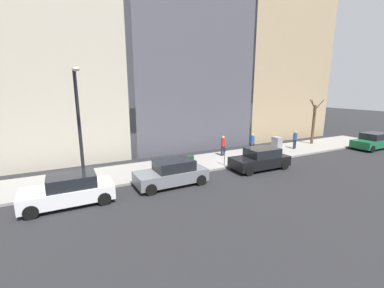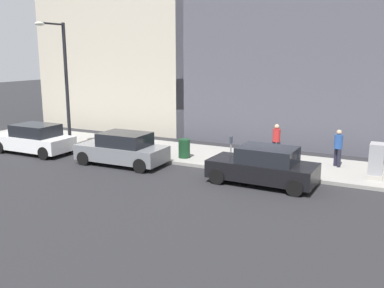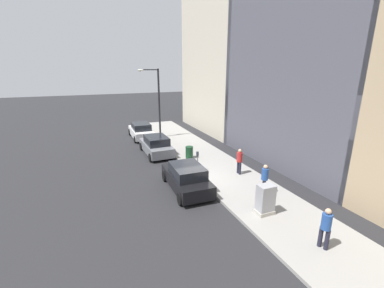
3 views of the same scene
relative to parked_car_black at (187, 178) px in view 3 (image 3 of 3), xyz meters
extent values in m
plane|color=#232326|center=(1.08, 0.69, -0.74)|extent=(120.00, 120.00, 0.00)
cube|color=gray|center=(3.08, 0.69, -0.66)|extent=(4.00, 36.00, 0.15)
cube|color=black|center=(0.00, 0.05, -0.17)|extent=(1.92, 4.25, 0.70)
cube|color=black|center=(0.00, -0.15, 0.48)|extent=(1.66, 2.24, 0.60)
cylinder|color=black|center=(-0.80, 1.63, -0.42)|extent=(0.24, 0.65, 0.64)
cylinder|color=black|center=(0.90, 1.58, -0.42)|extent=(0.24, 0.65, 0.64)
cylinder|color=black|center=(-0.89, -1.47, -0.42)|extent=(0.24, 0.65, 0.64)
cylinder|color=black|center=(0.81, -1.52, -0.42)|extent=(0.24, 0.65, 0.64)
cube|color=slate|center=(0.01, 6.83, -0.17)|extent=(1.87, 4.23, 0.70)
cube|color=black|center=(0.01, 6.63, 0.48)|extent=(1.64, 2.23, 0.60)
cylinder|color=black|center=(-0.87, 8.36, -0.42)|extent=(0.23, 0.64, 0.64)
cylinder|color=black|center=(0.83, 8.39, -0.42)|extent=(0.23, 0.64, 0.64)
cylinder|color=black|center=(-0.81, 5.26, -0.42)|extent=(0.23, 0.64, 0.64)
cylinder|color=black|center=(0.89, 5.29, -0.42)|extent=(0.23, 0.64, 0.64)
cube|color=white|center=(-0.09, 12.32, -0.17)|extent=(1.80, 4.20, 0.70)
cube|color=black|center=(-0.09, 12.12, 0.48)|extent=(1.60, 2.20, 0.60)
cylinder|color=black|center=(-0.94, 13.88, -0.42)|extent=(0.22, 0.64, 0.64)
cylinder|color=black|center=(0.76, 13.87, -0.42)|extent=(0.22, 0.64, 0.64)
cylinder|color=black|center=(-0.94, 10.78, -0.42)|extent=(0.22, 0.64, 0.64)
cylinder|color=black|center=(0.76, 10.77, -0.42)|extent=(0.22, 0.64, 0.64)
cylinder|color=slate|center=(1.53, 1.99, -0.06)|extent=(0.07, 0.07, 1.05)
cube|color=#2D333D|center=(1.53, 1.99, 0.61)|extent=(0.14, 0.10, 0.30)
cube|color=#A8A399|center=(2.38, -3.94, -0.50)|extent=(0.83, 0.61, 0.18)
cube|color=#939399|center=(2.38, -3.94, 0.22)|extent=(0.75, 0.55, 1.25)
cylinder|color=black|center=(1.63, 11.45, 2.66)|extent=(0.18, 0.18, 6.50)
cylinder|color=black|center=(0.83, 11.45, 5.81)|extent=(1.60, 0.10, 0.10)
ellipsoid|color=beige|center=(0.03, 11.45, 5.76)|extent=(0.56, 0.32, 0.20)
cylinder|color=#14381E|center=(1.98, 4.57, -0.14)|extent=(0.56, 0.56, 0.90)
cylinder|color=#1E1E2D|center=(2.95, -6.86, -0.18)|extent=(0.16, 0.16, 0.82)
cylinder|color=#1E1E2D|center=(2.88, -6.63, -0.18)|extent=(0.16, 0.16, 0.82)
cylinder|color=#23478C|center=(2.91, -6.74, 0.54)|extent=(0.36, 0.36, 0.62)
sphere|color=tan|center=(2.91, -6.74, 0.96)|extent=(0.22, 0.22, 0.22)
cylinder|color=#1E1E2D|center=(3.50, -2.37, -0.18)|extent=(0.16, 0.16, 0.82)
cylinder|color=#1E1E2D|center=(3.67, -2.20, -0.18)|extent=(0.16, 0.16, 0.82)
cylinder|color=#23478C|center=(3.59, -2.28, 0.54)|extent=(0.36, 0.36, 0.62)
sphere|color=tan|center=(3.59, -2.28, 0.96)|extent=(0.22, 0.22, 0.22)
cylinder|color=#1E1E2D|center=(3.82, 0.46, -0.18)|extent=(0.16, 0.16, 0.82)
cylinder|color=#1E1E2D|center=(3.84, 0.70, -0.18)|extent=(0.16, 0.16, 0.82)
cylinder|color=#A52323|center=(3.83, 0.58, 0.54)|extent=(0.36, 0.36, 0.62)
sphere|color=tan|center=(3.83, 0.58, 0.96)|extent=(0.22, 0.22, 0.22)
cube|color=#4C4C56|center=(12.70, 1.42, 9.00)|extent=(12.23, 12.23, 19.48)
cube|color=#BCB29E|center=(12.30, 12.74, 8.41)|extent=(11.44, 11.44, 18.30)
camera|label=1|loc=(-13.37, 12.30, 4.91)|focal=24.00mm
camera|label=2|loc=(-15.81, -4.80, 4.36)|focal=40.00mm
camera|label=3|loc=(-4.77, -12.47, 5.94)|focal=24.00mm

